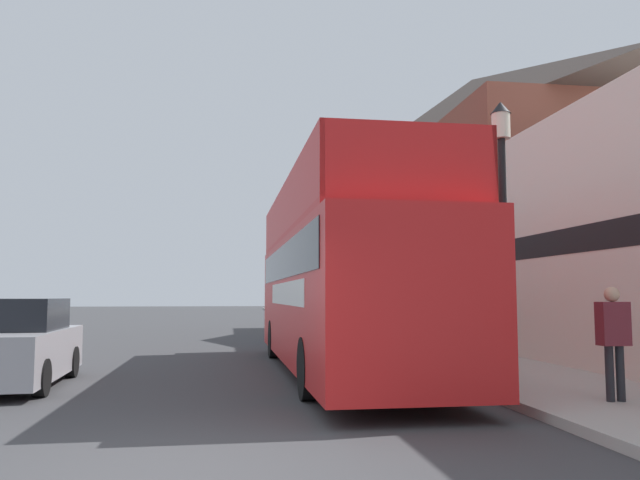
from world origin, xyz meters
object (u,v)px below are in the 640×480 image
Objects in this scene: lamp_post_nearest at (503,188)px; lamp_post_second at (375,246)px; parked_car_far_side at (13,346)px; tour_bus at (339,287)px; parked_car_ahead_of_bus at (313,322)px; pedestrian_second at (613,332)px.

lamp_post_second is (0.00, 9.80, -0.25)m from lamp_post_nearest.
lamp_post_nearest is (8.58, -1.84, 2.79)m from parked_car_far_side.
tour_bus is at bearing -109.52° from lamp_post_second.
tour_bus is 2.76× the size of parked_car_far_side.
parked_car_far_side reaches higher than parked_car_ahead_of_bus.
parked_car_far_side is 2.51× the size of pedestrian_second.
parked_car_ahead_of_bus is 0.97× the size of parked_car_far_side.
parked_car_ahead_of_bus is at bearing 85.43° from tour_bus.
tour_bus is at bearing -94.47° from parked_car_ahead_of_bus.
pedestrian_second reaches higher than parked_car_far_side.
lamp_post_nearest is 9.80m from lamp_post_second.
pedestrian_second is at bearing -68.20° from lamp_post_nearest.
lamp_post_second reaches higher than pedestrian_second.
parked_car_ahead_of_bus is at bearing 100.02° from pedestrian_second.
parked_car_ahead_of_bus is 0.88× the size of lamp_post_second.
tour_bus reaches higher than parked_car_ahead_of_bus.
pedestrian_second is (9.34, -3.72, 0.39)m from parked_car_far_side.
parked_car_ahead_of_bus is (0.64, 9.17, -1.13)m from tour_bus.
lamp_post_nearest reaches higher than parked_car_ahead_of_bus.
parked_car_ahead_of_bus is at bearing -126.14° from parked_car_far_side.
lamp_post_nearest reaches higher than pedestrian_second.
parked_car_far_side is at bearing -169.21° from tour_bus.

